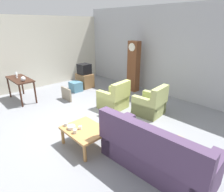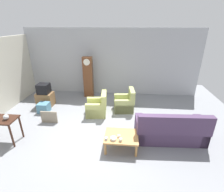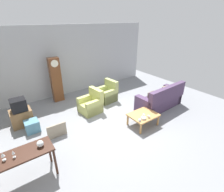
{
  "view_description": "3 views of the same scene",
  "coord_description": "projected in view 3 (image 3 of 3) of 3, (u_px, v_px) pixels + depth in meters",
  "views": [
    {
      "loc": [
        3.7,
        -2.69,
        2.59
      ],
      "look_at": [
        0.43,
        0.41,
        0.85
      ],
      "focal_mm": 30.51,
      "sensor_mm": 36.0,
      "label": 1
    },
    {
      "loc": [
        0.76,
        -4.59,
        3.39
      ],
      "look_at": [
        0.25,
        0.91,
        0.97
      ],
      "focal_mm": 26.92,
      "sensor_mm": 36.0,
      "label": 2
    },
    {
      "loc": [
        -3.09,
        -3.99,
        3.46
      ],
      "look_at": [
        0.19,
        0.58,
        0.79
      ],
      "focal_mm": 26.64,
      "sensor_mm": 36.0,
      "label": 3
    }
  ],
  "objects": [
    {
      "name": "framed_picture_leaning",
      "position": [
        57.0,
        131.0,
        5.23
      ],
      "size": [
        0.6,
        0.05,
        0.46
      ],
      "primitive_type": "cube",
      "color": "gray",
      "rests_on": "ground_plane"
    },
    {
      "name": "cup_white_porcelain",
      "position": [
        144.0,
        115.0,
        5.64
      ],
      "size": [
        0.07,
        0.07,
        0.07
      ],
      "primitive_type": "cylinder",
      "color": "white",
      "rests_on": "coffee_table_wood"
    },
    {
      "name": "tv_crt",
      "position": [
        18.0,
        105.0,
        5.58
      ],
      "size": [
        0.48,
        0.44,
        0.42
      ],
      "primitive_type": "cube",
      "color": "black",
      "rests_on": "tv_stand_cabinet"
    },
    {
      "name": "coffee_table_wood",
      "position": [
        143.0,
        116.0,
        5.77
      ],
      "size": [
        0.96,
        0.76,
        0.42
      ],
      "color": "#B27F47",
      "rests_on": "ground_plane"
    },
    {
      "name": "grandfather_clock",
      "position": [
        56.0,
        80.0,
        7.25
      ],
      "size": [
        0.44,
        0.3,
        1.96
      ],
      "color": "brown",
      "rests_on": "ground_plane"
    },
    {
      "name": "garage_door_wall",
      "position": [
        72.0,
        60.0,
        8.0
      ],
      "size": [
        8.4,
        0.16,
        3.2
      ],
      "primitive_type": "cube",
      "color": "#ADAFB5",
      "rests_on": "ground_plane"
    },
    {
      "name": "console_table_dark",
      "position": [
        22.0,
        158.0,
        3.63
      ],
      "size": [
        1.3,
        0.56,
        0.8
      ],
      "color": "#381E14",
      "rests_on": "ground_plane"
    },
    {
      "name": "wine_glass_short",
      "position": [
        13.0,
        153.0,
        3.43
      ],
      "size": [
        0.06,
        0.06,
        0.18
      ],
      "color": "silver",
      "rests_on": "console_table_dark"
    },
    {
      "name": "wine_glass_mid",
      "position": [
        3.0,
        156.0,
        3.36
      ],
      "size": [
        0.08,
        0.08,
        0.19
      ],
      "color": "silver",
      "rests_on": "console_table_dark"
    },
    {
      "name": "cup_cream_tall",
      "position": [
        149.0,
        117.0,
        5.54
      ],
      "size": [
        0.09,
        0.09,
        0.08
      ],
      "primitive_type": "cylinder",
      "color": "beige",
      "rests_on": "coffee_table_wood"
    },
    {
      "name": "bowl_white_stacked",
      "position": [
        143.0,
        118.0,
        5.46
      ],
      "size": [
        0.17,
        0.17,
        0.07
      ],
      "primitive_type": "cylinder",
      "color": "white",
      "rests_on": "coffee_table_wood"
    },
    {
      "name": "glass_dome_cloche",
      "position": [
        40.0,
        144.0,
        3.75
      ],
      "size": [
        0.15,
        0.15,
        0.15
      ],
      "primitive_type": "sphere",
      "color": "silver",
      "rests_on": "console_table_dark"
    },
    {
      "name": "armchair_olive_far",
      "position": [
        107.0,
        94.0,
        7.54
      ],
      "size": [
        0.87,
        0.84,
        0.92
      ],
      "color": "tan",
      "rests_on": "ground_plane"
    },
    {
      "name": "cup_blue_rimmed",
      "position": [
        140.0,
        120.0,
        5.34
      ],
      "size": [
        0.08,
        0.08,
        0.08
      ],
      "primitive_type": "cylinder",
      "color": "silver",
      "rests_on": "coffee_table_wood"
    },
    {
      "name": "armchair_olive_near",
      "position": [
        91.0,
        105.0,
        6.63
      ],
      "size": [
        0.86,
        0.84,
        0.92
      ],
      "color": "#B7BC66",
      "rests_on": "ground_plane"
    },
    {
      "name": "couch_floral",
      "position": [
        160.0,
        100.0,
        6.9
      ],
      "size": [
        2.14,
        0.98,
        1.04
      ],
      "color": "#4C3856",
      "rests_on": "ground_plane"
    },
    {
      "name": "storage_box_blue",
      "position": [
        32.0,
        126.0,
        5.51
      ],
      "size": [
        0.43,
        0.41,
        0.39
      ],
      "primitive_type": "cube",
      "color": "teal",
      "rests_on": "ground_plane"
    },
    {
      "name": "ground_plane",
      "position": [
        117.0,
        122.0,
        6.04
      ],
      "size": [
        10.4,
        10.4,
        0.0
      ],
      "primitive_type": "plane",
      "color": "gray"
    },
    {
      "name": "tv_stand_cabinet",
      "position": [
        22.0,
        118.0,
        5.8
      ],
      "size": [
        0.68,
        0.52,
        0.58
      ],
      "primitive_type": "cube",
      "color": "brown",
      "rests_on": "ground_plane"
    }
  ]
}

